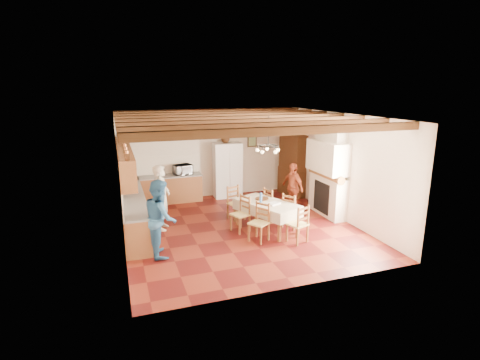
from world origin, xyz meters
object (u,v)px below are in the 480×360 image
object	(u,v)px
chair_left_near	(259,222)
microwave	(183,170)
chair_right_near	(292,210)
chair_right_far	(273,204)
refrigerator	(227,170)
chair_left_far	(240,214)
dining_table	(267,205)
person_woman_blue	(161,218)
hutch	(293,165)
person_man	(162,198)
chair_end_near	(298,223)
person_woman_red	(292,187)
chair_end_far	(236,203)

from	to	relation	value
chair_left_near	microwave	size ratio (longest dim) A/B	1.64
chair_right_near	microwave	size ratio (longest dim) A/B	1.64
chair_left_near	chair_right_far	distance (m)	1.53
refrigerator	chair_left_far	size ratio (longest dim) A/B	1.95
chair_right_near	microwave	distance (m)	4.12
dining_table	refrigerator	bearing A→B (deg)	91.41
dining_table	chair_left_near	distance (m)	0.83
chair_right_near	person_woman_blue	distance (m)	3.60
refrigerator	chair_left_far	xyz separation A→B (m)	(-0.63, -3.26, -0.46)
chair_left_near	chair_right_near	distance (m)	1.31
refrigerator	person_woman_blue	world-z (taller)	refrigerator
hutch	person_woman_blue	xyz separation A→B (m)	(-4.95, -3.38, -0.20)
chair_right_near	person_man	xyz separation A→B (m)	(-3.30, 1.00, 0.39)
hutch	chair_right_near	world-z (taller)	hutch
dining_table	chair_left_far	distance (m)	0.74
person_man	chair_end_near	bearing A→B (deg)	-106.51
dining_table	chair_end_near	world-z (taller)	chair_end_near
person_woman_red	person_man	bearing A→B (deg)	-101.06
chair_end_far	chair_right_far	bearing A→B (deg)	-41.46
hutch	person_woman_red	xyz separation A→B (m)	(-0.80, -1.60, -0.32)
person_man	person_woman_blue	distance (m)	1.58
chair_left_near	person_woman_red	world-z (taller)	person_woman_red
chair_left_near	chair_right_far	bearing A→B (deg)	109.20
person_woman_blue	microwave	size ratio (longest dim) A/B	2.99
dining_table	person_woman_red	distance (m)	1.75
chair_right_far	microwave	distance (m)	3.44
refrigerator	chair_right_far	bearing A→B (deg)	-77.13
chair_end_near	refrigerator	bearing A→B (deg)	-104.71
chair_left_far	person_woman_red	bearing A→B (deg)	96.37
hutch	chair_right_far	size ratio (longest dim) A/B	2.23
chair_right_far	chair_end_near	world-z (taller)	same
chair_end_far	person_woman_red	xyz separation A→B (m)	(1.83, 0.11, 0.27)
refrigerator	chair_left_near	bearing A→B (deg)	-93.26
refrigerator	hutch	world-z (taller)	hutch
refrigerator	chair_end_near	xyz separation A→B (m)	(0.46, -4.38, -0.46)
refrigerator	chair_end_far	xyz separation A→B (m)	(-0.43, -2.33, -0.46)
chair_end_near	chair_left_near	bearing A→B (deg)	-43.93
person_woman_red	microwave	size ratio (longest dim) A/B	2.57
chair_right_far	chair_end_far	size ratio (longest dim) A/B	1.00
chair_left_far	chair_end_near	xyz separation A→B (m)	(1.09, -1.11, 0.00)
chair_right_near	chair_end_near	size ratio (longest dim) A/B	1.00
hutch	chair_left_near	xyz separation A→B (m)	(-2.60, -3.39, -0.59)
hutch	chair_left_near	world-z (taller)	hutch
chair_right_near	chair_end_far	distance (m)	1.63
person_man	person_woman_red	xyz separation A→B (m)	(3.92, 0.21, -0.12)
chair_left_far	microwave	bearing A→B (deg)	174.97
refrigerator	person_man	bearing A→B (deg)	-133.59
refrigerator	microwave	bearing A→B (deg)	-174.62
person_woman_blue	person_woman_red	world-z (taller)	person_woman_blue
chair_left_far	chair_end_near	size ratio (longest dim) A/B	1.00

